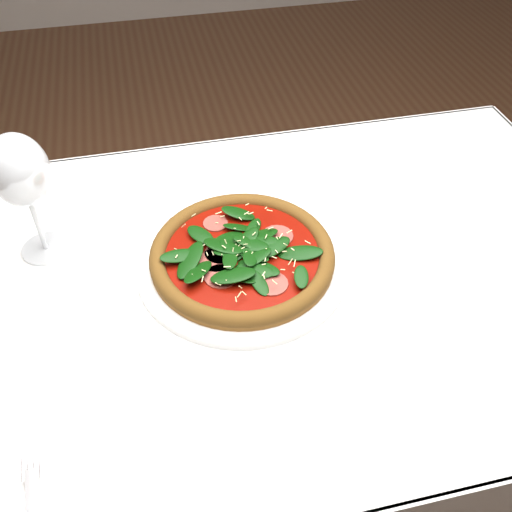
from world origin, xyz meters
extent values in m
plane|color=brown|center=(0.00, 0.00, 0.00)|extent=(6.00, 6.00, 0.00)
cube|color=white|center=(0.00, 0.00, 0.73)|extent=(1.20, 0.80, 0.04)
cylinder|color=#48301D|center=(-0.54, 0.34, 0.35)|extent=(0.06, 0.06, 0.71)
cylinder|color=#48301D|center=(0.54, 0.34, 0.35)|extent=(0.06, 0.06, 0.71)
cube|color=white|center=(0.00, 0.40, 0.64)|extent=(1.20, 0.01, 0.22)
cylinder|color=white|center=(-0.07, 0.03, 0.76)|extent=(0.35, 0.35, 0.01)
torus|color=white|center=(-0.07, 0.03, 0.76)|extent=(0.35, 0.35, 0.01)
cylinder|color=#986224|center=(-0.07, 0.03, 0.77)|extent=(0.30, 0.30, 0.01)
torus|color=#A06724|center=(-0.07, 0.03, 0.77)|extent=(0.30, 0.30, 0.03)
cylinder|color=#930805|center=(-0.07, 0.03, 0.77)|extent=(0.25, 0.25, 0.00)
cylinder|color=#A34B41|center=(-0.07, 0.03, 0.78)|extent=(0.22, 0.22, 0.00)
ellipsoid|color=#0C390A|center=(-0.07, 0.03, 0.79)|extent=(0.24, 0.24, 0.02)
cylinder|color=#F9EFA2|center=(-0.07, 0.03, 0.79)|extent=(0.22, 0.22, 0.00)
cylinder|color=silver|center=(-0.38, 0.14, 0.75)|extent=(0.08, 0.08, 0.00)
cylinder|color=silver|center=(-0.38, 0.14, 0.81)|extent=(0.01, 0.01, 0.11)
ellipsoid|color=silver|center=(-0.38, 0.14, 0.91)|extent=(0.09, 0.09, 0.12)
cube|color=silver|center=(-0.38, -0.26, 0.76)|extent=(0.03, 0.05, 0.00)
camera|label=1|loc=(-0.19, -0.62, 1.42)|focal=40.00mm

